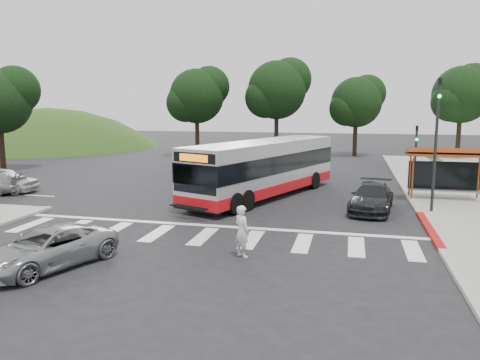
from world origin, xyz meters
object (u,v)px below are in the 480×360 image
(dark_sedan, at_px, (372,197))
(silver_suv_south, at_px, (47,248))
(pedestrian, at_px, (242,231))
(transit_bus, at_px, (264,169))

(dark_sedan, distance_m, silver_suv_south, 15.27)
(pedestrian, height_order, silver_suv_south, pedestrian)
(silver_suv_south, bearing_deg, pedestrian, 43.07)
(pedestrian, bearing_deg, silver_suv_south, 59.51)
(pedestrian, height_order, dark_sedan, pedestrian)
(pedestrian, distance_m, silver_suv_south, 6.43)
(transit_bus, relative_size, pedestrian, 6.81)
(transit_bus, bearing_deg, pedestrian, -62.39)
(transit_bus, distance_m, silver_suv_south, 14.29)
(dark_sedan, xyz_separation_m, silver_suv_south, (-10.57, -11.02, -0.05))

